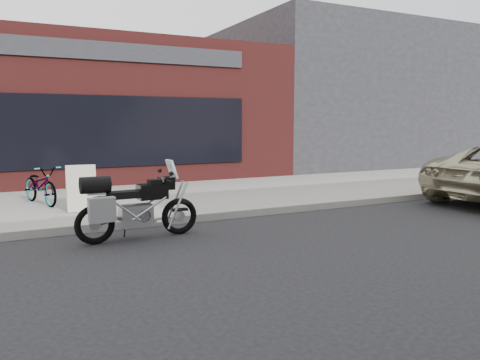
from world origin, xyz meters
name	(u,v)px	position (x,y,z in m)	size (l,w,h in m)	color
ground	(346,280)	(0.00, 0.00, 0.00)	(120.00, 120.00, 0.00)	black
near_sidewalk	(171,196)	(0.00, 7.00, 0.07)	(44.00, 6.00, 0.15)	gray
storefront	(58,114)	(-2.00, 13.98, 2.25)	(14.00, 10.07, 4.50)	maroon
neighbour_building	(326,100)	(10.00, 14.00, 3.00)	(10.00, 10.00, 6.00)	#252529
motorcycle	(131,206)	(-1.93, 3.16, 0.57)	(2.09, 0.73, 1.32)	black
bicycle_front	(41,185)	(-3.11, 6.65, 0.58)	(0.57, 1.63, 0.85)	gray
sandwich_sign	(81,188)	(-2.40, 5.53, 0.62)	(0.62, 0.58, 0.94)	beige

